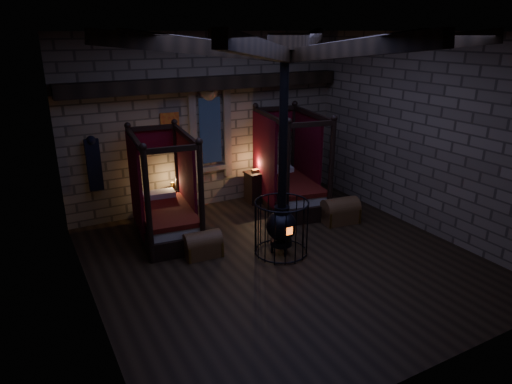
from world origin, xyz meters
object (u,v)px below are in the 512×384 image
bed_left (165,212)px  bed_right (289,184)px  stove (281,223)px  trunk_left (203,245)px  trunk_right (340,211)px

bed_left → bed_right: (3.26, 0.23, 0.03)m
stove → trunk_left: bearing=157.2°
bed_left → trunk_left: bearing=-68.8°
bed_right → trunk_right: bed_right is taller
bed_left → trunk_right: size_ratio=2.55×
trunk_left → stove: bearing=-19.7°
bed_right → trunk_left: bearing=-143.3°
trunk_right → stove: (-2.01, -0.67, 0.38)m
bed_right → trunk_left: bed_right is taller
trunk_right → stove: 2.15m
bed_left → trunk_right: (3.76, -1.21, -0.29)m
bed_left → trunk_left: size_ratio=3.01×
trunk_right → stove: size_ratio=0.22×
trunk_right → stove: stove is taller
bed_left → trunk_left: bed_left is taller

